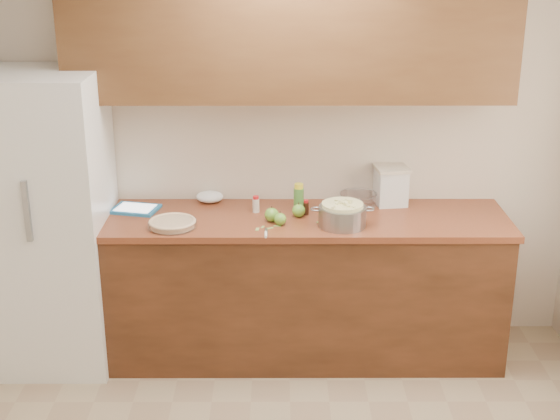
{
  "coord_description": "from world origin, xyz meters",
  "views": [
    {
      "loc": [
        -0.07,
        -2.92,
        2.55
      ],
      "look_at": [
        -0.06,
        1.43,
        0.98
      ],
      "focal_mm": 50.0,
      "sensor_mm": 36.0,
      "label": 1
    }
  ],
  "objects_px": {
    "colander": "(342,215)",
    "tablet": "(135,209)",
    "pie": "(172,223)",
    "flour_canister": "(391,185)"
  },
  "relations": [
    {
      "from": "colander",
      "to": "tablet",
      "type": "distance_m",
      "value": 1.28
    },
    {
      "from": "flour_canister",
      "to": "tablet",
      "type": "height_order",
      "value": "flour_canister"
    },
    {
      "from": "pie",
      "to": "colander",
      "type": "bearing_deg",
      "value": 1.32
    },
    {
      "from": "pie",
      "to": "tablet",
      "type": "relative_size",
      "value": 0.91
    },
    {
      "from": "colander",
      "to": "tablet",
      "type": "bearing_deg",
      "value": 168.02
    },
    {
      "from": "pie",
      "to": "colander",
      "type": "distance_m",
      "value": 0.99
    },
    {
      "from": "colander",
      "to": "flour_canister",
      "type": "relative_size",
      "value": 1.53
    },
    {
      "from": "pie",
      "to": "tablet",
      "type": "bearing_deg",
      "value": 132.62
    },
    {
      "from": "flour_canister",
      "to": "tablet",
      "type": "distance_m",
      "value": 1.59
    },
    {
      "from": "flour_canister",
      "to": "pie",
      "type": "bearing_deg",
      "value": -162.82
    }
  ]
}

